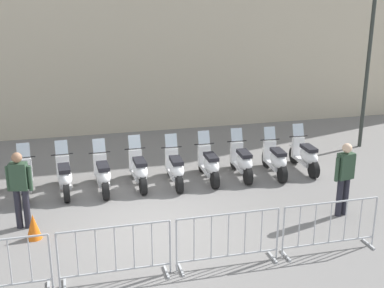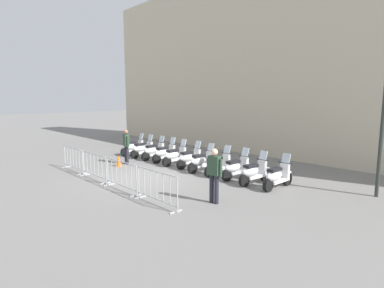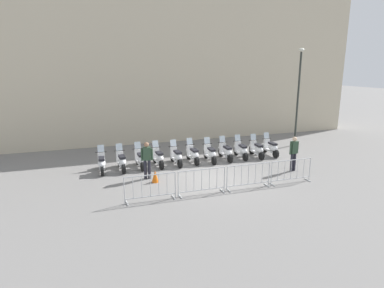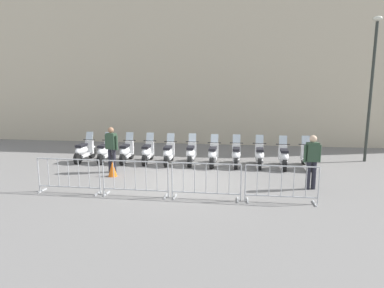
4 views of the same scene
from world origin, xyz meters
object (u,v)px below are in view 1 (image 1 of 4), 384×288
motorcycle_5 (139,170)px  motorcycle_10 (305,156)px  motorcycle_2 (25,180)px  officer_near_row_end (20,186)px  barrier_segment_2 (228,240)px  street_lamp (371,33)px  motorcycle_3 (64,177)px  officer_mid_plaza (345,175)px  motorcycle_9 (276,160)px  barrier_segment_3 (330,227)px  motorcycle_4 (103,175)px  motorcycle_8 (242,161)px  motorcycle_7 (209,165)px  barrier_segment_1 (115,254)px  motorcycle_6 (175,169)px  traffic_cone (33,227)px

motorcycle_5 → motorcycle_10: (4.67, -0.69, 0.00)m
motorcycle_2 → officer_near_row_end: size_ratio=1.00×
motorcycle_2 → barrier_segment_2: 5.75m
motorcycle_2 → street_lamp: (10.45, 0.17, 3.19)m
motorcycle_3 → motorcycle_10: (6.54, -0.94, 0.00)m
street_lamp → officer_mid_plaza: (-3.83, -3.96, -2.67)m
motorcycle_5 → motorcycle_9: 3.77m
barrier_segment_3 → street_lamp: 7.94m
motorcycle_9 → motorcycle_4: bearing=171.5°
street_lamp → motorcycle_8: bearing=-168.5°
motorcycle_5 → motorcycle_8: 2.83m
motorcycle_8 → motorcycle_9: (0.92, -0.23, 0.00)m
motorcycle_7 → motorcycle_8: bearing=-6.2°
barrier_segment_3 → street_lamp: bearing=45.5°
motorcycle_10 → motorcycle_8: bearing=172.1°
motorcycle_5 → motorcycle_7: 1.89m
street_lamp → barrier_segment_1: bearing=-153.6°
barrier_segment_2 → officer_near_row_end: size_ratio=1.16×
motorcycle_4 → motorcycle_8: bearing=-7.1°
motorcycle_2 → motorcycle_10: (7.47, -1.07, 0.00)m
motorcycle_2 → street_lamp: street_lamp is taller
barrier_segment_2 → motorcycle_7: bearing=70.7°
barrier_segment_3 → motorcycle_6: bearing=110.2°
motorcycle_5 → motorcycle_8: size_ratio=1.00×
motorcycle_5 → motorcycle_10: same height
motorcycle_3 → motorcycle_10: 6.61m
motorcycle_5 → motorcycle_7: bearing=-10.0°
motorcycle_5 → traffic_cone: (-2.85, -1.91, -0.18)m
motorcycle_3 → motorcycle_4: size_ratio=1.00×
motorcycle_5 → officer_near_row_end: officer_near_row_end is taller
motorcycle_2 → motorcycle_10: same height
motorcycle_9 → street_lamp: size_ratio=0.28×
barrier_segment_3 → motorcycle_3: bearing=131.9°
barrier_segment_2 → motorcycle_8: bearing=59.1°
motorcycle_8 → officer_mid_plaza: officer_mid_plaza is taller
street_lamp → traffic_cone: street_lamp is taller
motorcycle_4 → motorcycle_8: same height
motorcycle_4 → officer_near_row_end: bearing=-147.0°
barrier_segment_1 → motorcycle_3: bearing=93.1°
motorcycle_10 → street_lamp: (2.97, 1.25, 3.19)m
barrier_segment_2 → motorcycle_3: bearing=116.7°
officer_mid_plaza → motorcycle_2: bearing=150.2°
motorcycle_2 → motorcycle_4: same height
officer_mid_plaza → motorcycle_9: bearing=92.0°
officer_mid_plaza → barrier_segment_1: bearing=-173.2°
motorcycle_2 → street_lamp: 10.93m
motorcycle_4 → motorcycle_8: 3.77m
motorcycle_6 → motorcycle_9: size_ratio=1.00×
motorcycle_10 → barrier_segment_1: (-6.31, -3.37, 0.07)m
motorcycle_8 → motorcycle_9: size_ratio=1.00×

